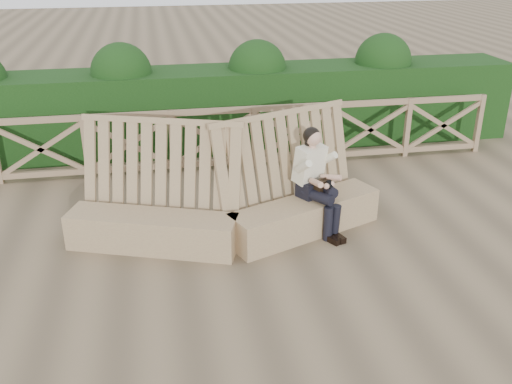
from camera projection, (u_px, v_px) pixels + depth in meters
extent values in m
plane|color=brown|center=(248.00, 274.00, 6.94)|extent=(60.00, 60.00, 0.00)
cube|color=#8A6B4F|center=(153.00, 231.00, 7.44)|extent=(2.25, 1.23, 0.47)
cube|color=#8A6B4F|center=(156.00, 183.00, 7.45)|extent=(2.24, 1.18, 1.59)
cube|color=#8A6B4F|center=(305.00, 217.00, 7.83)|extent=(2.24, 1.30, 0.47)
cube|color=#8A6B4F|center=(294.00, 172.00, 7.80)|extent=(2.22, 1.26, 1.59)
cube|color=black|center=(311.00, 188.00, 7.85)|extent=(0.45, 0.41, 0.22)
cube|color=beige|center=(310.00, 164.00, 7.74)|extent=(0.50, 0.45, 0.53)
sphere|color=tan|center=(313.00, 138.00, 7.55)|extent=(0.29, 0.29, 0.21)
sphere|color=black|center=(312.00, 136.00, 7.56)|extent=(0.32, 0.32, 0.23)
cylinder|color=black|center=(318.00, 196.00, 7.65)|extent=(0.36, 0.48, 0.15)
cylinder|color=black|center=(325.00, 188.00, 7.73)|extent=(0.36, 0.49, 0.17)
cylinder|color=black|center=(328.00, 224.00, 7.62)|extent=(0.17, 0.17, 0.47)
cylinder|color=black|center=(335.00, 222.00, 7.68)|extent=(0.17, 0.17, 0.47)
cube|color=black|center=(332.00, 239.00, 7.64)|extent=(0.20, 0.26, 0.08)
cube|color=black|center=(338.00, 238.00, 7.69)|extent=(0.20, 0.26, 0.08)
cube|color=black|center=(322.00, 185.00, 7.69)|extent=(0.27, 0.23, 0.15)
cube|color=black|center=(330.00, 185.00, 7.54)|extent=(0.11, 0.11, 0.12)
cube|color=#7D6649|center=(212.00, 111.00, 9.65)|extent=(10.10, 0.07, 0.10)
cube|color=#7D6649|center=(214.00, 162.00, 10.03)|extent=(10.10, 0.07, 0.10)
cube|color=black|center=(206.00, 109.00, 10.85)|extent=(12.00, 1.20, 1.50)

